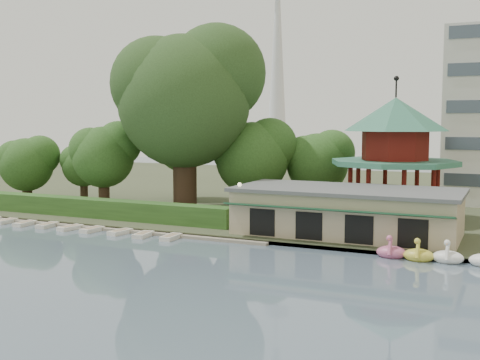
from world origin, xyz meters
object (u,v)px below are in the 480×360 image
Objects in this scene: pavilion at (395,146)px; big_tree at (187,92)px; dock at (98,227)px; boathouse at (347,211)px.

pavilion is 0.69× the size of big_tree.
pavilion is 21.82m from big_tree.
dock is 1.83× the size of boathouse.
boathouse is at bearing -101.28° from pavilion.
dock is 1.73× the size of big_tree.
boathouse is 11.43m from pavilion.
pavilion is (24.00, 14.80, 7.36)m from dock.
boathouse is at bearing -18.38° from big_tree.
boathouse is 0.95× the size of big_tree.
boathouse is (22.00, 4.77, 2.25)m from dock.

